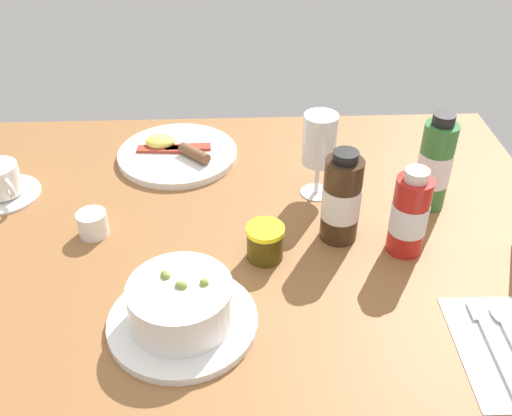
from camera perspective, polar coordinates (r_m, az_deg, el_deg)
The scene contains 11 objects.
ground_plane at distance 98.22cm, azimuth -1.81°, elevation -3.37°, with size 110.00×84.00×3.00cm, color brown.
porridge_bowl at distance 80.84cm, azimuth -7.20°, elevation -9.39°, with size 20.61×20.61×7.97cm.
cutlery_setting at distance 86.27cm, azimuth 22.77°, elevation -12.23°, with size 12.36×19.55×0.90cm.
coffee_cup at distance 114.47cm, azimuth -23.42°, elevation 2.25°, with size 12.95×12.95×6.23cm.
creamer_jug at distance 99.99cm, azimuth -15.42°, elevation -1.41°, with size 5.58×5.24×4.83cm.
wine_glass at distance 102.44cm, azimuth 6.18°, elevation 6.26°, with size 5.93×5.93×15.65cm.
jam_jar at distance 91.34cm, azimuth 0.91°, elevation -3.32°, with size 6.00×6.00×5.73cm.
sauce_bottle_red at distance 93.44cm, azimuth 14.62°, elevation -0.63°, with size 5.76×5.76×14.86cm.
sauce_bottle_brown at distance 93.73cm, azimuth 8.28°, elevation 0.84°, with size 6.18×6.18×15.98cm.
sauce_bottle_green at distance 104.46cm, azimuth 16.88°, elevation 4.00°, with size 5.76×5.76×17.57cm.
breakfast_plate at distance 118.43cm, azimuth -7.63°, elevation 5.27°, with size 23.52×23.52×3.70cm.
Camera 1 is at (-0.05, -76.09, 60.62)cm, focal length 41.43 mm.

